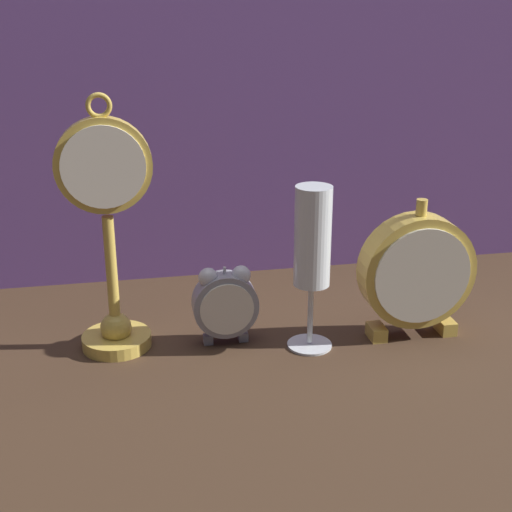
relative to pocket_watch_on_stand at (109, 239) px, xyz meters
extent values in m
plane|color=#422D1E|center=(0.18, -0.10, -0.14)|extent=(4.00, 4.00, 0.00)
cube|color=#6B478E|center=(0.18, 0.23, 0.14)|extent=(1.72, 0.01, 0.56)
cylinder|color=gold|center=(0.00, 0.00, -0.14)|extent=(0.09, 0.09, 0.02)
sphere|color=gold|center=(0.00, 0.00, -0.12)|extent=(0.04, 0.04, 0.04)
cylinder|color=gold|center=(0.00, 0.00, -0.05)|extent=(0.01, 0.01, 0.16)
cylinder|color=gold|center=(0.00, 0.00, 0.09)|extent=(0.11, 0.02, 0.11)
cylinder|color=silver|center=(0.00, -0.01, 0.09)|extent=(0.10, 0.00, 0.10)
torus|color=gold|center=(0.00, 0.00, 0.16)|extent=(0.03, 0.01, 0.03)
cube|color=gray|center=(0.12, -0.01, -0.14)|extent=(0.01, 0.01, 0.01)
cube|color=gray|center=(0.16, -0.01, -0.14)|extent=(0.01, 0.01, 0.01)
cylinder|color=gray|center=(0.14, -0.01, -0.09)|extent=(0.08, 0.03, 0.08)
cylinder|color=silver|center=(0.14, -0.03, -0.09)|extent=(0.07, 0.00, 0.07)
sphere|color=silver|center=(0.12, -0.01, -0.05)|extent=(0.02, 0.02, 0.02)
sphere|color=silver|center=(0.16, -0.01, -0.05)|extent=(0.02, 0.02, 0.02)
cylinder|color=silver|center=(0.14, -0.01, -0.05)|extent=(0.00, 0.00, 0.01)
cube|color=gold|center=(0.33, -0.04, -0.14)|extent=(0.02, 0.03, 0.02)
cube|color=gold|center=(0.43, -0.04, -0.14)|extent=(0.02, 0.03, 0.02)
cylinder|color=gold|center=(0.38, -0.04, -0.05)|extent=(0.15, 0.04, 0.15)
cylinder|color=beige|center=(0.38, -0.06, -0.05)|extent=(0.13, 0.00, 0.13)
cylinder|color=gold|center=(0.38, -0.04, 0.03)|extent=(0.01, 0.01, 0.02)
cylinder|color=silver|center=(0.24, -0.05, -0.14)|extent=(0.06, 0.06, 0.01)
cylinder|color=silver|center=(0.24, -0.05, -0.10)|extent=(0.01, 0.01, 0.08)
cylinder|color=white|center=(0.24, -0.05, 0.00)|extent=(0.05, 0.05, 0.12)
cylinder|color=#E5D17F|center=(0.24, -0.05, -0.02)|extent=(0.04, 0.04, 0.08)
camera|label=1|loc=(0.02, -0.83, 0.28)|focal=50.00mm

